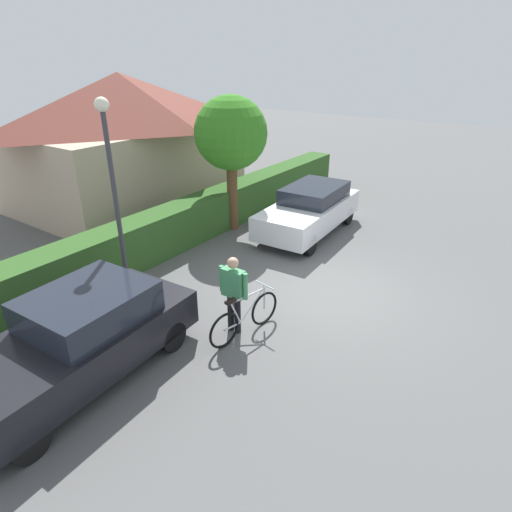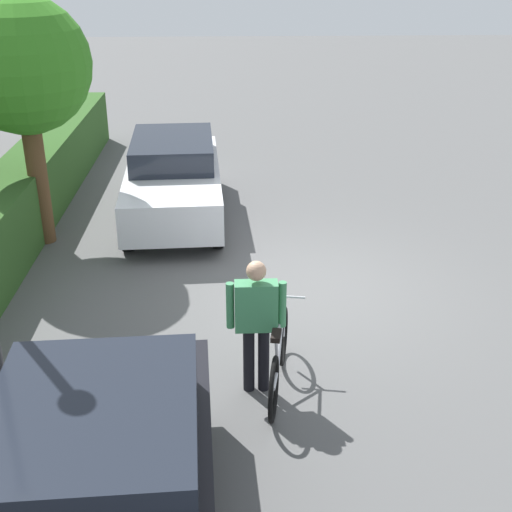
{
  "view_description": "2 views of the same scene",
  "coord_description": "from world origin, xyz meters",
  "px_view_note": "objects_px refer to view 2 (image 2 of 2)",
  "views": [
    {
      "loc": [
        -8.1,
        -3.64,
        5.07
      ],
      "look_at": [
        -0.69,
        1.57,
        0.79
      ],
      "focal_mm": 30.07,
      "sensor_mm": 36.0,
      "label": 1
    },
    {
      "loc": [
        -8.97,
        1.1,
        4.72
      ],
      "look_at": [
        -0.83,
        0.8,
        0.94
      ],
      "focal_mm": 47.73,
      "sensor_mm": 36.0,
      "label": 2
    }
  ],
  "objects_px": {
    "parked_car_near": "(96,506)",
    "bicycle": "(279,358)",
    "person_rider": "(256,317)",
    "parked_car_far": "(173,178)",
    "tree_kerbside": "(22,68)"
  },
  "relations": [
    {
      "from": "parked_car_far",
      "to": "person_rider",
      "type": "relative_size",
      "value": 2.61
    },
    {
      "from": "parked_car_near",
      "to": "tree_kerbside",
      "type": "relative_size",
      "value": 1.06
    },
    {
      "from": "parked_car_near",
      "to": "tree_kerbside",
      "type": "xyz_separation_m",
      "value": [
        6.96,
        2.15,
        2.17
      ]
    },
    {
      "from": "parked_car_near",
      "to": "person_rider",
      "type": "bearing_deg",
      "value": -27.75
    },
    {
      "from": "parked_car_far",
      "to": "bicycle",
      "type": "distance_m",
      "value": 5.75
    },
    {
      "from": "parked_car_far",
      "to": "bicycle",
      "type": "height_order",
      "value": "parked_car_far"
    },
    {
      "from": "bicycle",
      "to": "person_rider",
      "type": "xyz_separation_m",
      "value": [
        -0.02,
        0.26,
        0.55
      ]
    },
    {
      "from": "person_rider",
      "to": "tree_kerbside",
      "type": "xyz_separation_m",
      "value": [
        4.43,
        3.48,
        1.98
      ]
    },
    {
      "from": "parked_car_far",
      "to": "person_rider",
      "type": "distance_m",
      "value": 5.69
    },
    {
      "from": "parked_car_near",
      "to": "bicycle",
      "type": "relative_size",
      "value": 2.38
    },
    {
      "from": "parked_car_far",
      "to": "tree_kerbside",
      "type": "bearing_deg",
      "value": 117.1
    },
    {
      "from": "bicycle",
      "to": "parked_car_near",
      "type": "bearing_deg",
      "value": 148.01
    },
    {
      "from": "tree_kerbside",
      "to": "parked_car_far",
      "type": "bearing_deg",
      "value": -62.9
    },
    {
      "from": "parked_car_near",
      "to": "parked_car_far",
      "type": "bearing_deg",
      "value": -0.0
    },
    {
      "from": "parked_car_near",
      "to": "parked_car_far",
      "type": "relative_size",
      "value": 1.01
    }
  ]
}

